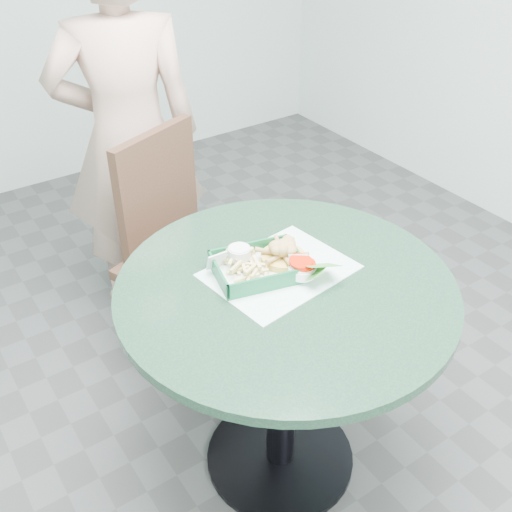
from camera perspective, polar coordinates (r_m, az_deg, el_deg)
floor at (r=2.22m, az=2.27°, el=-18.60°), size 4.00×5.00×0.02m
cafe_table at (r=1.78m, az=2.70°, el=-7.48°), size 0.95×0.95×0.75m
dining_chair at (r=2.30m, az=-7.90°, el=1.65°), size 0.40×0.40×0.93m
diner_person at (r=2.45m, az=-12.15°, el=11.95°), size 0.72×0.58×1.71m
placemat at (r=1.72m, az=2.23°, el=-1.96°), size 0.43×0.34×0.00m
food_basket at (r=1.70m, az=0.24°, el=-1.81°), size 0.24×0.18×0.05m
crab_sandwich at (r=1.73m, az=2.16°, el=0.26°), size 0.13×0.13×0.07m
fries_pile at (r=1.68m, az=-1.08°, el=-1.32°), size 0.14×0.15×0.04m
sauce_ramekin at (r=1.69m, az=-1.82°, el=-0.49°), size 0.07×0.07×0.04m
garnish_cup at (r=1.69m, az=4.79°, el=-1.05°), size 0.12×0.11×0.05m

